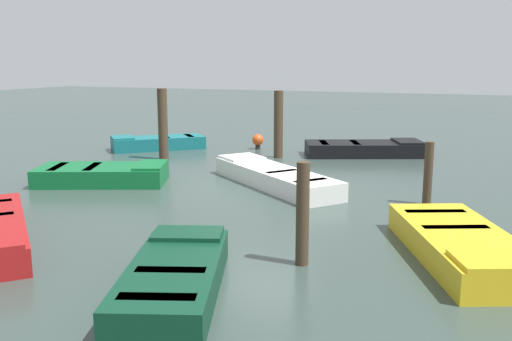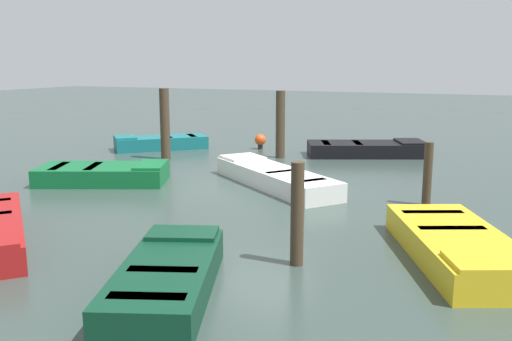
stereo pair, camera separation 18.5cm
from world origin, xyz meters
name	(u,v)px [view 2 (the right image)]	position (x,y,z in m)	size (l,w,h in m)	color
ground_plane	(256,186)	(0.00, 0.00, 0.00)	(80.00, 80.00, 0.00)	#33423D
rowboat_yellow	(458,246)	(3.32, 4.56, 0.22)	(3.44, 2.45, 0.46)	gold
rowboat_green	(104,174)	(1.13, -3.36, 0.22)	(2.40, 3.19, 0.46)	#0F602D
rowboat_white	(274,177)	(-0.13, 0.38, 0.22)	(3.25, 3.78, 0.46)	silver
rowboat_black	(367,149)	(-5.08, 1.39, 0.22)	(2.55, 3.64, 0.46)	black
rowboat_teal	(160,142)	(-3.74, -4.99, 0.22)	(2.75, 2.83, 0.46)	#14666B
rowboat_dark_green	(167,276)	(5.95, 1.42, 0.22)	(2.96, 1.96, 0.46)	#0C3823
mooring_piling_far_right	(428,174)	(0.29, 3.76, 0.63)	(0.17, 0.17, 1.25)	#423323
mooring_piling_center	(165,124)	(-2.17, -3.78, 1.02)	(0.27, 0.27, 2.03)	#423323
mooring_piling_far_left	(280,125)	(-3.73, -0.85, 0.98)	(0.27, 0.27, 1.95)	#423323
mooring_piling_mid_right	(297,214)	(4.40, 2.53, 0.72)	(0.18, 0.18, 1.45)	#423323
marker_buoy	(260,140)	(-5.03, -2.04, 0.29)	(0.36, 0.36, 0.48)	#262626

